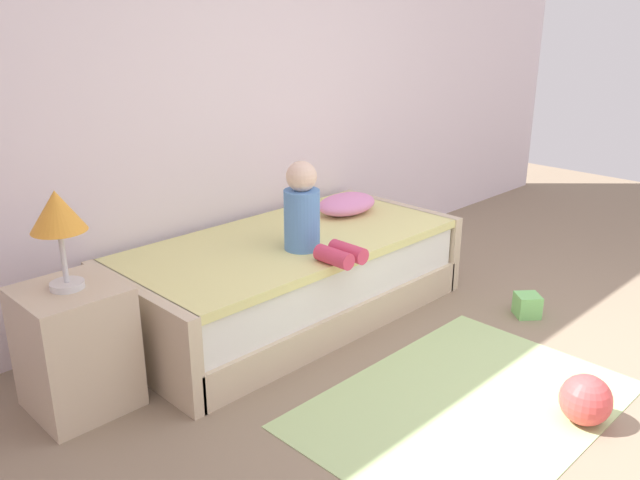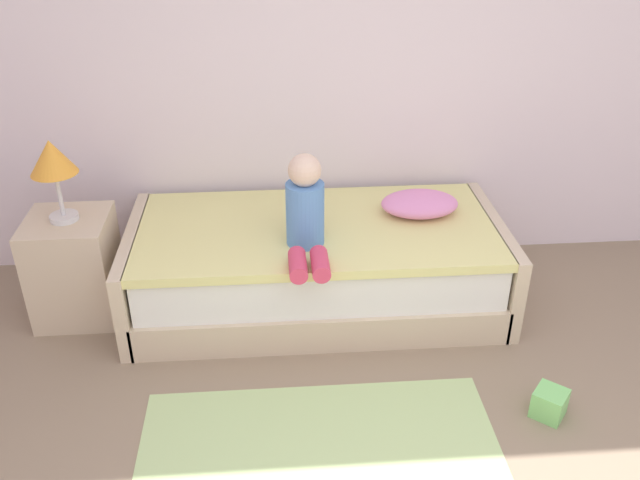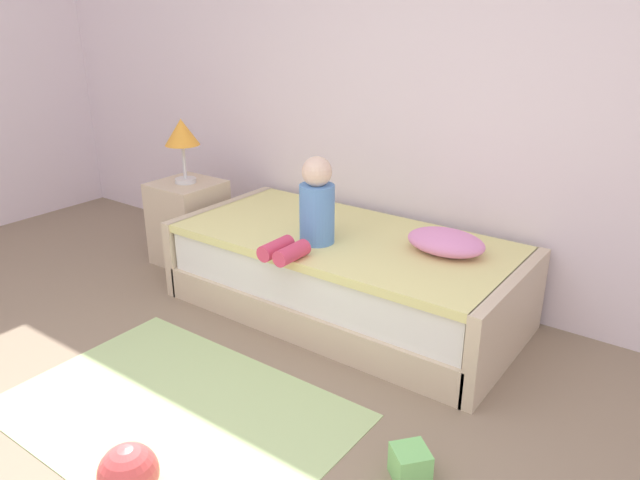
{
  "view_description": "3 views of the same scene",
  "coord_description": "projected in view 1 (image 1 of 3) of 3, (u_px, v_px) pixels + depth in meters",
  "views": [
    {
      "loc": [
        -2.75,
        -0.69,
        1.77
      ],
      "look_at": [
        -0.31,
        1.75,
        0.55
      ],
      "focal_mm": 36.59,
      "sensor_mm": 36.0,
      "label": 1
    },
    {
      "loc": [
        -0.55,
        -1.3,
        2.27
      ],
      "look_at": [
        -0.31,
        1.75,
        0.55
      ],
      "focal_mm": 37.87,
      "sensor_mm": 36.0,
      "label": 2
    },
    {
      "loc": [
        1.53,
        -0.78,
        1.78
      ],
      "look_at": [
        -0.31,
        1.75,
        0.55
      ],
      "focal_mm": 33.85,
      "sensor_mm": 36.0,
      "label": 3
    }
  ],
  "objects": [
    {
      "name": "wall_rear",
      "position": [
        260.0,
        63.0,
        4.13
      ],
      "size": [
        7.2,
        0.1,
        2.9
      ],
      "primitive_type": "cube",
      "color": "white",
      "rests_on": "ground"
    },
    {
      "name": "bed",
      "position": [
        291.0,
        278.0,
        3.92
      ],
      "size": [
        2.11,
        1.0,
        0.5
      ],
      "color": "beige",
      "rests_on": "ground"
    },
    {
      "name": "nightstand",
      "position": [
        76.0,
        348.0,
        3.0
      ],
      "size": [
        0.44,
        0.44,
        0.6
      ],
      "primitive_type": "cube",
      "color": "beige",
      "rests_on": "ground"
    },
    {
      "name": "table_lamp",
      "position": [
        58.0,
        216.0,
        2.79
      ],
      "size": [
        0.24,
        0.24,
        0.45
      ],
      "color": "silver",
      "rests_on": "nightstand"
    },
    {
      "name": "child_figure",
      "position": [
        308.0,
        216.0,
        3.57
      ],
      "size": [
        0.2,
        0.51,
        0.5
      ],
      "color": "#598CD1",
      "rests_on": "bed"
    },
    {
      "name": "pillow",
      "position": [
        347.0,
        204.0,
        4.28
      ],
      "size": [
        0.44,
        0.3,
        0.13
      ],
      "primitive_type": "ellipsoid",
      "color": "#EA8CC6",
      "rests_on": "bed"
    },
    {
      "name": "toy_ball",
      "position": [
        586.0,
        400.0,
        2.92
      ],
      "size": [
        0.23,
        0.23,
        0.23
      ],
      "primitive_type": "sphere",
      "color": "#E54C4C",
      "rests_on": "ground"
    },
    {
      "name": "area_rug",
      "position": [
        466.0,
        404.0,
        3.09
      ],
      "size": [
        1.6,
        1.1,
        0.01
      ],
      "primitive_type": "cube",
      "color": "#B2D189",
      "rests_on": "ground"
    },
    {
      "name": "toy_block",
      "position": [
        527.0,
        305.0,
        3.97
      ],
      "size": [
        0.2,
        0.2,
        0.14
      ],
      "primitive_type": "cube",
      "rotation": [
        0.0,
        0.0,
        0.87
      ],
      "color": "#7FD872",
      "rests_on": "ground"
    }
  ]
}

